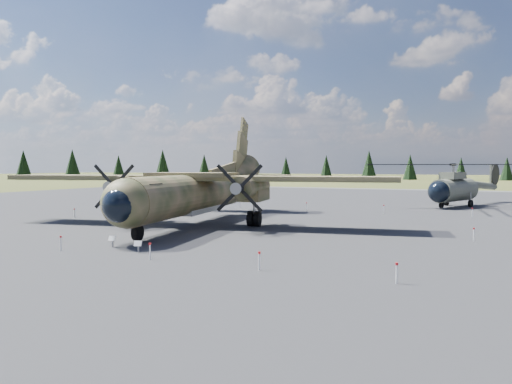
% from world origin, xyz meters
% --- Properties ---
extents(ground, '(500.00, 500.00, 0.00)m').
position_xyz_m(ground, '(0.00, 0.00, 0.00)').
color(ground, brown).
rests_on(ground, ground).
extents(apron, '(120.00, 120.00, 0.04)m').
position_xyz_m(apron, '(0.00, 10.00, 0.00)').
color(apron, '#57585C').
rests_on(apron, ground).
extents(transport_plane, '(31.57, 28.41, 10.40)m').
position_xyz_m(transport_plane, '(-4.04, 0.88, 2.99)').
color(transport_plane, '#3C4425').
rests_on(transport_plane, ground).
extents(helicopter_near, '(25.18, 25.18, 4.98)m').
position_xyz_m(helicopter_near, '(13.80, 27.42, 3.53)').
color(helicopter_near, '#65685A').
rests_on(helicopter_near, ground).
extents(info_placard_left, '(0.43, 0.22, 0.65)m').
position_xyz_m(info_placard_left, '(-2.39, -11.23, 0.43)').
color(info_placard_left, gray).
rests_on(info_placard_left, ground).
extents(info_placard_right, '(0.45, 0.29, 0.66)m').
position_xyz_m(info_placard_right, '(0.19, -12.14, 0.44)').
color(info_placard_right, gray).
rests_on(info_placard_right, ground).
extents(barrier_fence, '(33.12, 29.62, 0.85)m').
position_xyz_m(barrier_fence, '(-0.46, -0.08, 0.51)').
color(barrier_fence, white).
rests_on(barrier_fence, ground).
extents(treeline, '(302.54, 298.11, 10.85)m').
position_xyz_m(treeline, '(-4.17, 5.76, 4.70)').
color(treeline, black).
rests_on(treeline, ground).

